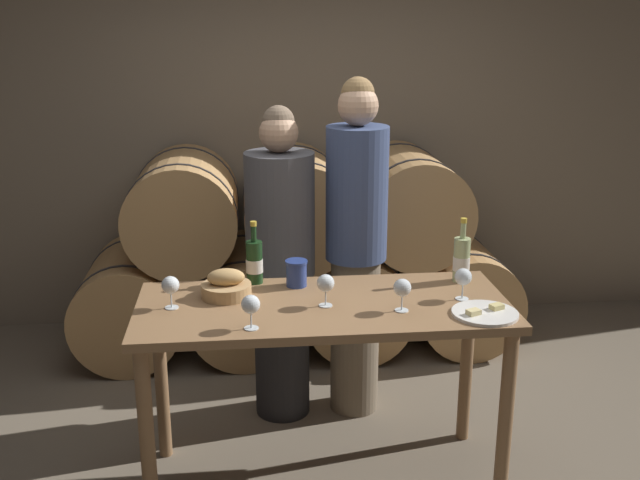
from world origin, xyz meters
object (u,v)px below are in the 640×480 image
Objects in this scene: person_left at (281,265)px; wine_glass_far_right at (463,278)px; bread_basket at (226,286)px; wine_glass_far_left at (170,286)px; blue_crock at (296,272)px; tasting_table at (323,329)px; wine_bottle_red at (254,262)px; cheese_plate at (485,313)px; wine_glass_right at (402,288)px; wine_glass_center at (326,284)px; person_right at (356,246)px; wine_bottle_white at (462,259)px; wine_glass_left at (251,305)px.

person_left is 11.65× the size of wine_glass_far_right.
wine_glass_far_left is (-0.24, -0.11, 0.05)m from bread_basket.
wine_glass_far_right is (0.73, -0.25, 0.03)m from blue_crock.
wine_bottle_red is at bearing 134.77° from tasting_table.
tasting_table is 11.35× the size of wine_glass_far_right.
bread_basket is 1.15m from cheese_plate.
cheese_plate is (1.10, -0.33, -0.04)m from bread_basket.
cheese_plate is 0.37m from wine_glass_right.
wine_glass_center reaches higher than cheese_plate.
person_right is at bearing 69.76° from tasting_table.
person_left reaches higher than wine_bottle_white.
bread_basket reaches higher than blue_crock.
wine_bottle_red is at bearing -111.00° from person_left.
wine_glass_right is at bearing -58.80° from person_left.
person_right reaches higher than tasting_table.
wine_glass_far_right is at bearing -18.96° from blue_crock.
wine_glass_far_left is 0.43m from wine_glass_left.
cheese_plate is at bearing -91.96° from wine_bottle_white.
wine_glass_far_right is at bearing -7.66° from bread_basket.
wine_bottle_red is 2.08× the size of wine_glass_far_right.
wine_glass_far_right is at bearing -18.86° from wine_bottle_red.
person_left is at bearing -179.99° from person_right.
cheese_plate is 0.21m from wine_glass_far_right.
person_left is 0.62m from bread_basket.
person_left reaches higher than wine_glass_far_left.
cheese_plate is at bearing -16.90° from tasting_table.
wine_bottle_red is at bearing 132.46° from wine_glass_center.
wine_bottle_white is (0.84, -0.45, 0.15)m from person_left.
wine_bottle_red reaches higher than bread_basket.
wine_bottle_red is (-0.14, -0.37, 0.15)m from person_left.
tasting_table is 0.71m from cheese_plate.
wine_glass_far_left is at bearing -158.60° from blue_crock.
wine_bottle_red is (-0.54, -0.37, 0.06)m from person_right.
person_left is at bearing 121.20° from wine_glass_right.
wine_glass_center is (0.67, -0.05, 0.00)m from wine_glass_far_left.
tasting_table is 11.35× the size of wine_glass_far_left.
wine_glass_far_left is 1.00× the size of wine_glass_far_right.
wine_glass_far_left is at bearing -154.57° from bread_basket.
wine_bottle_red is 0.97m from wine_glass_far_right.
wine_glass_left is 1.00× the size of wine_glass_right.
wine_bottle_red is 0.98m from wine_bottle_white.
wine_bottle_red reaches higher than wine_glass_right.
blue_crock is at bearing 112.12° from wine_glass_center.
cheese_plate is (0.82, -0.87, 0.05)m from person_left.
blue_crock is 0.60m from wine_glass_far_left.
wine_glass_far_left is (-0.66, 0.01, 0.23)m from tasting_table.
wine_bottle_white reaches higher than wine_glass_right.
wine_glass_left and wine_glass_center have the same top height.
wine_glass_left is 0.39m from wine_glass_center.
wine_bottle_red is 2.08× the size of wine_glass_left.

